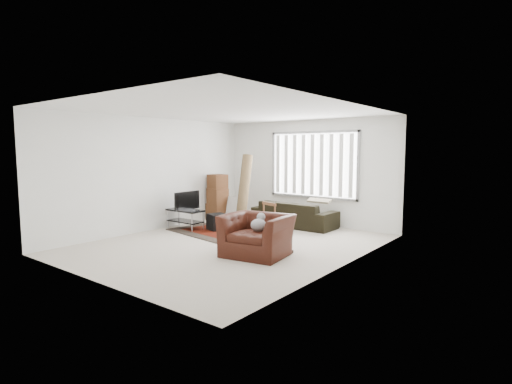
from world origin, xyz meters
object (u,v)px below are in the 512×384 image
(moving_boxes, at_px, (218,199))
(armchair, at_px, (257,232))
(side_chair, at_px, (263,221))
(sofa, at_px, (294,210))
(tv_stand, at_px, (185,215))

(moving_boxes, xyz_separation_m, armchair, (3.10, -2.25, -0.16))
(armchair, bearing_deg, side_chair, 112.06)
(side_chair, bearing_deg, sofa, 118.48)
(tv_stand, xyz_separation_m, armchair, (2.90, -0.88, 0.09))
(moving_boxes, xyz_separation_m, sofa, (2.12, 0.57, -0.17))
(moving_boxes, bearing_deg, side_chair, -28.10)
(tv_stand, distance_m, moving_boxes, 1.41)
(tv_stand, relative_size, armchair, 0.74)
(sofa, relative_size, side_chair, 2.59)
(sofa, xyz_separation_m, side_chair, (0.44, -1.93, 0.05))
(tv_stand, relative_size, sofa, 0.45)
(moving_boxes, relative_size, sofa, 0.59)
(tv_stand, relative_size, side_chair, 1.16)
(tv_stand, bearing_deg, moving_boxes, 98.23)
(armchair, bearing_deg, moving_boxes, 134.77)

